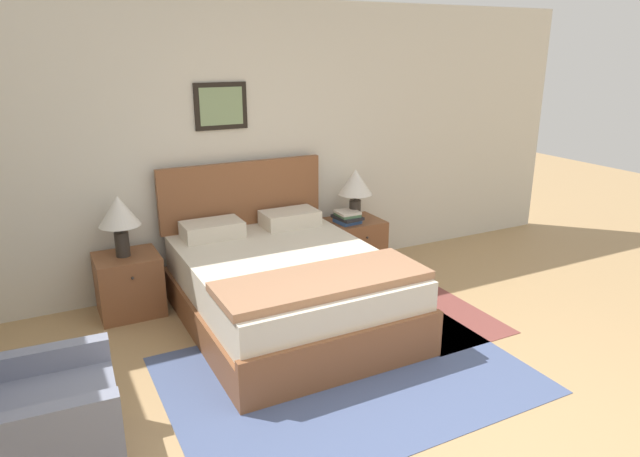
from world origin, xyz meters
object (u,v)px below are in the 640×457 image
(armchair, at_px, (31,425))
(table_lamp_near_window, at_px, (119,214))
(bed, at_px, (286,286))
(nightstand_by_door, at_px, (355,244))
(nightstand_near_window, at_px, (129,284))
(table_lamp_by_door, at_px, (355,184))

(armchair, relative_size, table_lamp_near_window, 1.71)
(bed, relative_size, nightstand_by_door, 3.90)
(armchair, xyz_separation_m, nightstand_near_window, (0.80, 1.77, -0.03))
(nightstand_by_door, relative_size, table_lamp_by_door, 1.00)
(nightstand_near_window, bearing_deg, table_lamp_near_window, 176.03)
(armchair, bearing_deg, table_lamp_near_window, 159.35)
(table_lamp_by_door, bearing_deg, bed, -145.24)
(bed, bearing_deg, table_lamp_near_window, 145.76)
(nightstand_near_window, bearing_deg, table_lamp_by_door, 0.03)
(armchair, bearing_deg, nightstand_near_window, 158.83)
(table_lamp_by_door, bearing_deg, armchair, -149.70)
(armchair, bearing_deg, bed, 120.68)
(armchair, distance_m, table_lamp_by_door, 3.55)
(bed, height_order, table_lamp_by_door, bed)
(nightstand_by_door, height_order, table_lamp_near_window, table_lamp_near_window)
(bed, bearing_deg, nightstand_by_door, 34.64)
(table_lamp_near_window, relative_size, table_lamp_by_door, 1.00)
(armchair, xyz_separation_m, table_lamp_by_door, (3.02, 1.77, 0.60))
(nightstand_by_door, distance_m, table_lamp_near_window, 2.33)
(nightstand_by_door, bearing_deg, armchair, -149.74)
(bed, relative_size, table_lamp_near_window, 3.90)
(nightstand_by_door, bearing_deg, table_lamp_near_window, 179.97)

